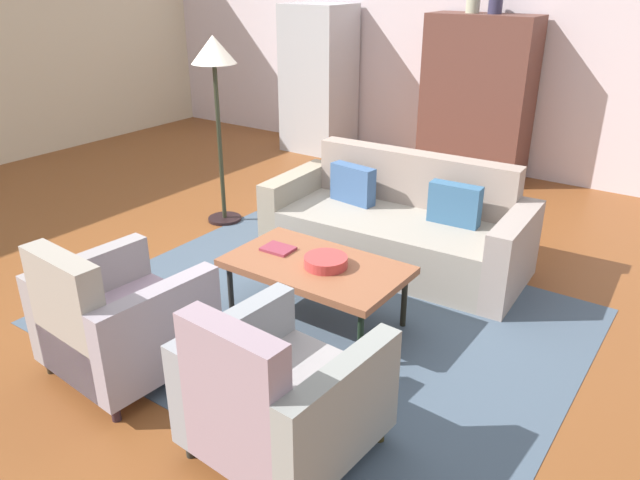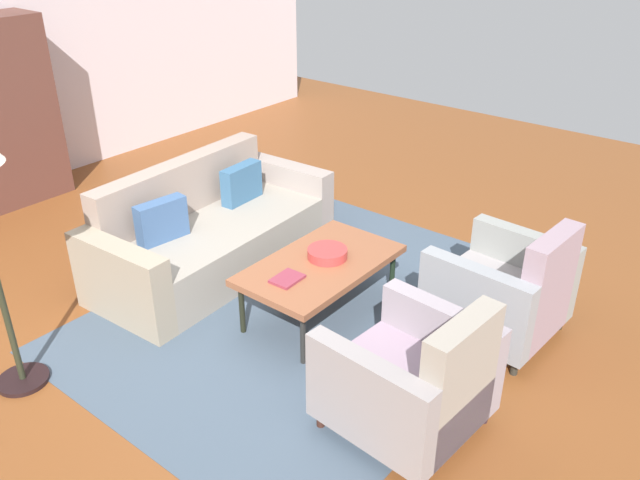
{
  "view_description": "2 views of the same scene",
  "coord_description": "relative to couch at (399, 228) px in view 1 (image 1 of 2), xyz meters",
  "views": [
    {
      "loc": [
        2.62,
        -3.38,
        2.24
      ],
      "look_at": [
        0.49,
        -0.35,
        0.59
      ],
      "focal_mm": 34.3,
      "sensor_mm": 36.0,
      "label": 1
    },
    {
      "loc": [
        -2.68,
        -2.94,
        2.75
      ],
      "look_at": [
        0.65,
        -0.27,
        0.51
      ],
      "focal_mm": 36.64,
      "sensor_mm": 36.0,
      "label": 2
    }
  ],
  "objects": [
    {
      "name": "floor_lamp",
      "position": [
        -1.79,
        -0.19,
        1.16
      ],
      "size": [
        0.4,
        0.4,
        1.72
      ],
      "color": "black",
      "rests_on": "ground"
    },
    {
      "name": "book_stack",
      "position": [
        -0.33,
        -1.17,
        0.16
      ],
      "size": [
        0.22,
        0.17,
        0.02
      ],
      "color": "#893041",
      "rests_on": "coffee_table"
    },
    {
      "name": "coffee_table",
      "position": [
        0.0,
        -1.19,
        0.11
      ],
      "size": [
        1.2,
        0.7,
        0.44
      ],
      "color": "black",
      "rests_on": "ground"
    },
    {
      "name": "fruit_bowl",
      "position": [
        0.08,
        -1.19,
        0.19
      ],
      "size": [
        0.29,
        0.29,
        0.07
      ],
      "primitive_type": "cylinder",
      "color": "#B93937",
      "rests_on": "coffee_table"
    },
    {
      "name": "ground_plane",
      "position": [
        -0.48,
        -0.79,
        -0.29
      ],
      "size": [
        11.84,
        11.84,
        0.0
      ],
      "primitive_type": "plane",
      "color": "brown"
    },
    {
      "name": "couch",
      "position": [
        0.0,
        0.0,
        0.0
      ],
      "size": [
        2.14,
        1.01,
        0.86
      ],
      "rotation": [
        0.0,
        0.0,
        3.19
      ],
      "color": "gray",
      "rests_on": "ground"
    },
    {
      "name": "cabinet",
      "position": [
        -0.42,
        2.55,
        0.61
      ],
      "size": [
        1.2,
        0.51,
        1.8
      ],
      "color": "brown",
      "rests_on": "ground"
    },
    {
      "name": "vase_round",
      "position": [
        -0.32,
        2.55,
        1.63
      ],
      "size": [
        0.15,
        0.15,
        0.24
      ],
      "primitive_type": "cylinder",
      "color": "#312E49",
      "rests_on": "cabinet"
    },
    {
      "name": "armchair_left",
      "position": [
        -0.6,
        -2.35,
        0.06
      ],
      "size": [
        0.86,
        0.86,
        0.88
      ],
      "rotation": [
        0.0,
        0.0,
        -0.07
      ],
      "color": "#3B1F17",
      "rests_on": "ground"
    },
    {
      "name": "armchair_right",
      "position": [
        0.6,
        -2.35,
        0.06
      ],
      "size": [
        0.85,
        0.85,
        0.88
      ],
      "rotation": [
        0.0,
        0.0,
        -0.06
      ],
      "color": "#361A1C",
      "rests_on": "ground"
    },
    {
      "name": "refrigerator",
      "position": [
        -2.53,
        2.45,
        0.64
      ],
      "size": [
        0.8,
        0.73,
        1.85
      ],
      "color": "#B7BABF",
      "rests_on": "ground"
    },
    {
      "name": "area_rug",
      "position": [
        0.0,
        -1.14,
        -0.28
      ],
      "size": [
        3.4,
        2.6,
        0.01
      ],
      "primitive_type": "cube",
      "color": "#445465",
      "rests_on": "ground"
    },
    {
      "name": "wall_back",
      "position": [
        -0.48,
        2.9,
        1.11
      ],
      "size": [
        9.86,
        0.12,
        2.8
      ],
      "primitive_type": "cube",
      "color": "silver",
      "rests_on": "ground"
    }
  ]
}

